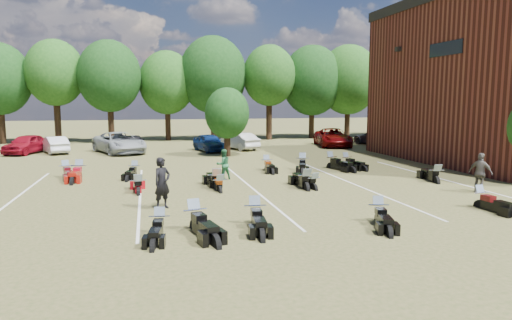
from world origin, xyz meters
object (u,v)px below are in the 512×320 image
object	(u,v)px
motorcycle_7	(139,194)
motorcycle_14	(66,177)
car_4	(209,143)
person_black	(162,183)
car_0	(27,144)
person_green	(223,164)
motorcycle_0	(160,234)
motorcycle_3	(255,225)
person_grey	(480,173)

from	to	relation	value
motorcycle_7	motorcycle_14	xyz separation A→B (m)	(-3.76, 5.44, 0.00)
motorcycle_7	car_4	bearing A→B (deg)	-110.66
person_black	motorcycle_7	world-z (taller)	person_black
car_0	car_4	bearing A→B (deg)	12.98
car_4	motorcycle_14	bearing A→B (deg)	-144.85
person_black	motorcycle_14	distance (m)	9.58
car_0	person_green	distance (m)	19.25
person_green	motorcycle_0	world-z (taller)	person_green
person_green	motorcycle_7	distance (m)	5.13
car_4	motorcycle_0	world-z (taller)	car_4
car_4	car_0	bearing A→B (deg)	159.26
motorcycle_0	motorcycle_14	world-z (taller)	motorcycle_14
person_black	motorcycle_3	bearing A→B (deg)	-81.95
car_4	motorcycle_0	xyz separation A→B (m)	(-4.51, -21.98, -0.69)
motorcycle_3	car_4	bearing A→B (deg)	92.77
motorcycle_14	motorcycle_0	bearing A→B (deg)	-86.24
person_black	motorcycle_7	size ratio (longest dim) A/B	0.86
car_0	motorcycle_3	bearing A→B (deg)	-42.56
person_green	motorcycle_7	bearing A→B (deg)	19.82
car_0	person_grey	bearing A→B (deg)	-22.05
car_4	motorcycle_14	size ratio (longest dim) A/B	1.82
motorcycle_0	person_green	bearing A→B (deg)	77.62
car_0	car_4	world-z (taller)	car_0
car_0	person_grey	distance (m)	30.78
motorcycle_0	motorcycle_3	xyz separation A→B (m)	(3.05, 0.36, 0.00)
person_grey	motorcycle_14	xyz separation A→B (m)	(-18.28, 8.54, -0.88)
person_grey	motorcycle_3	size ratio (longest dim) A/B	0.76
motorcycle_3	motorcycle_0	bearing A→B (deg)	-166.71
motorcycle_0	motorcycle_14	distance (m)	12.45
motorcycle_14	person_green	bearing A→B (deg)	-35.25
car_0	person_black	bearing A→B (deg)	-45.49
person_grey	motorcycle_0	distance (m)	14.17
person_black	car_4	bearing A→B (deg)	41.27
car_0	motorcycle_7	distance (m)	19.37
person_grey	motorcycle_0	bearing A→B (deg)	75.79
person_black	car_0	bearing A→B (deg)	78.95
car_0	person_green	world-z (taller)	person_green
car_4	motorcycle_3	xyz separation A→B (m)	(-1.46, -21.62, -0.69)
motorcycle_7	motorcycle_3	bearing A→B (deg)	120.52
car_0	motorcycle_14	world-z (taller)	car_0
car_4	person_green	bearing A→B (deg)	-108.54
motorcycle_14	motorcycle_3	bearing A→B (deg)	-73.55
car_4	motorcycle_3	size ratio (longest dim) A/B	1.75
car_0	motorcycle_0	world-z (taller)	car_0
person_black	person_grey	xyz separation A→B (m)	(13.59, -0.24, -0.09)
car_0	person_black	distance (m)	22.34
motorcycle_3	car_0	bearing A→B (deg)	124.27
car_0	motorcycle_3	world-z (taller)	car_0
motorcycle_7	motorcycle_14	bearing A→B (deg)	-57.67
car_4	motorcycle_7	world-z (taller)	car_4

